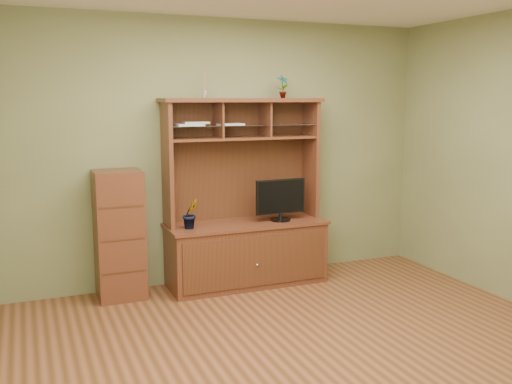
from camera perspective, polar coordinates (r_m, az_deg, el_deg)
room at (r=4.12m, az=6.08°, el=1.69°), size 4.54×4.04×2.74m
media_hutch at (r=5.87m, az=-1.06°, el=-4.21°), size 1.66×0.61×1.90m
monitor at (r=5.86m, az=2.48°, el=-0.71°), size 0.54×0.21×0.43m
orchid_plant at (r=5.55m, az=-6.56°, el=-2.17°), size 0.19×0.17×0.29m
top_plant at (r=5.95m, az=2.67°, el=10.49°), size 0.13×0.10×0.24m
reed_diffuser at (r=5.65m, az=-5.14°, el=10.36°), size 0.05×0.05×0.26m
magazines at (r=5.65m, az=-5.18°, el=6.79°), size 0.68×0.21×0.04m
side_cabinet at (r=5.58m, az=-13.49°, el=-4.18°), size 0.44×0.40×1.23m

